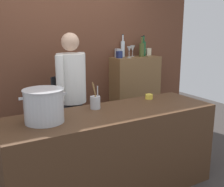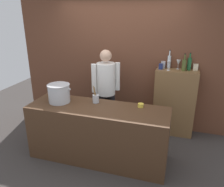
% 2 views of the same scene
% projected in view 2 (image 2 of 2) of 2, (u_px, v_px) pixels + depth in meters
% --- Properties ---
extents(ground_plane, '(8.00, 8.00, 0.00)m').
position_uv_depth(ground_plane, '(99.00, 157.00, 3.79)').
color(ground_plane, '#383330').
extents(brick_back_panel, '(4.40, 0.10, 3.00)m').
position_uv_depth(brick_back_panel, '(122.00, 53.00, 4.52)').
color(brick_back_panel, brown).
rests_on(brick_back_panel, ground_plane).
extents(prep_counter, '(2.20, 0.70, 0.90)m').
position_uv_depth(prep_counter, '(98.00, 133.00, 3.63)').
color(prep_counter, '#472D1C').
rests_on(prep_counter, ground_plane).
extents(bar_cabinet, '(0.76, 0.32, 1.28)m').
position_uv_depth(bar_cabinet, '(174.00, 103.00, 4.32)').
color(bar_cabinet, brown).
rests_on(bar_cabinet, ground_plane).
extents(chef, '(0.46, 0.41, 1.66)m').
position_uv_depth(chef, '(106.00, 87.00, 4.16)').
color(chef, black).
rests_on(chef, ground_plane).
extents(stockpot_large, '(0.42, 0.36, 0.30)m').
position_uv_depth(stockpot_large, '(59.00, 93.00, 3.63)').
color(stockpot_large, '#B7BABF').
rests_on(stockpot_large, prep_counter).
extents(utensil_crock, '(0.10, 0.10, 0.28)m').
position_uv_depth(utensil_crock, '(96.00, 99.00, 3.63)').
color(utensil_crock, '#B7BABF').
rests_on(utensil_crock, prep_counter).
extents(butter_jar, '(0.09, 0.09, 0.06)m').
position_uv_depth(butter_jar, '(141.00, 105.00, 3.48)').
color(butter_jar, yellow).
rests_on(butter_jar, prep_counter).
extents(wine_bottle_clear, '(0.06, 0.06, 0.34)m').
position_uv_depth(wine_bottle_clear, '(169.00, 61.00, 4.19)').
color(wine_bottle_clear, silver).
rests_on(wine_bottle_clear, bar_cabinet).
extents(wine_bottle_green, '(0.07, 0.07, 0.32)m').
position_uv_depth(wine_bottle_green, '(189.00, 64.00, 4.06)').
color(wine_bottle_green, '#1E592D').
rests_on(wine_bottle_green, bar_cabinet).
extents(wine_bottle_olive, '(0.07, 0.07, 0.31)m').
position_uv_depth(wine_bottle_olive, '(184.00, 65.00, 4.02)').
color(wine_bottle_olive, '#475123').
rests_on(wine_bottle_olive, bar_cabinet).
extents(wine_glass_tall, '(0.07, 0.07, 0.17)m').
position_uv_depth(wine_glass_tall, '(169.00, 64.00, 4.04)').
color(wine_glass_tall, silver).
rests_on(wine_glass_tall, bar_cabinet).
extents(wine_glass_wide, '(0.08, 0.08, 0.17)m').
position_uv_depth(wine_glass_wide, '(178.00, 63.00, 4.13)').
color(wine_glass_wide, silver).
rests_on(wine_glass_wide, bar_cabinet).
extents(spice_tin_cream, '(0.08, 0.08, 0.11)m').
position_uv_depth(spice_tin_cream, '(196.00, 67.00, 4.09)').
color(spice_tin_cream, beige).
rests_on(spice_tin_cream, bar_cabinet).
extents(spice_tin_navy, '(0.07, 0.07, 0.10)m').
position_uv_depth(spice_tin_navy, '(161.00, 66.00, 4.15)').
color(spice_tin_navy, navy).
rests_on(spice_tin_navy, bar_cabinet).
extents(spice_tin_silver, '(0.07, 0.07, 0.13)m').
position_uv_depth(spice_tin_silver, '(163.00, 65.00, 4.22)').
color(spice_tin_silver, '#B2B2B7').
rests_on(spice_tin_silver, bar_cabinet).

